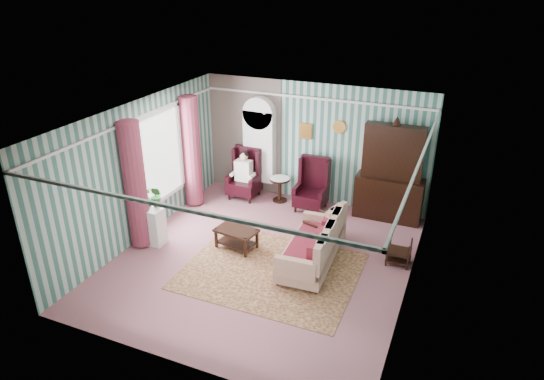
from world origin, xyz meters
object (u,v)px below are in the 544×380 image
at_px(plant_stand, 151,226).
at_px(sofa, 310,242).
at_px(floral_armchair, 324,224).
at_px(bookcase, 259,151).
at_px(wingback_left, 244,174).
at_px(nest_table, 399,251).
at_px(round_side_table, 280,190).
at_px(coffee_table, 237,239).
at_px(seated_woman, 244,175).
at_px(dresser_hutch, 391,170).
at_px(wingback_right, 311,185).

relative_size(plant_stand, sofa, 0.41).
bearing_deg(floral_armchair, bookcase, 68.33).
bearing_deg(wingback_left, nest_table, -20.85).
height_order(round_side_table, plant_stand, plant_stand).
distance_m(floral_armchair, coffee_table, 1.83).
xyz_separation_m(seated_woman, nest_table, (4.07, -1.55, -0.32)).
bearing_deg(floral_armchair, round_side_table, 62.86).
distance_m(wingback_left, coffee_table, 2.47).
height_order(dresser_hutch, coffee_table, dresser_hutch).
xyz_separation_m(bookcase, round_side_table, (0.65, -0.24, -0.82)).
xyz_separation_m(wingback_right, floral_armchair, (0.73, -1.33, -0.19)).
bearing_deg(dresser_hutch, floral_armchair, -122.33).
bearing_deg(wingback_right, seated_woman, 180.00).
bearing_deg(coffee_table, bookcase, 104.22).
relative_size(wingback_left, floral_armchair, 1.44).
bearing_deg(bookcase, sofa, -49.56).
bearing_deg(bookcase, wingback_left, -122.66).
bearing_deg(sofa, round_side_table, 30.55).
relative_size(round_side_table, coffee_table, 0.73).
height_order(wingback_left, floral_armchair, wingback_left).
bearing_deg(bookcase, dresser_hutch, -2.11).
relative_size(bookcase, seated_woman, 1.90).
relative_size(wingback_right, nest_table, 2.31).
bearing_deg(coffee_table, plant_stand, -163.86).
distance_m(bookcase, seated_woman, 0.70).
xyz_separation_m(nest_table, coffee_table, (-3.15, -0.70, -0.06)).
xyz_separation_m(seated_woman, plant_stand, (-0.80, -2.75, -0.19)).
height_order(bookcase, round_side_table, bookcase).
distance_m(nest_table, sofa, 1.73).
relative_size(sofa, coffee_table, 2.34).
relative_size(wingback_left, nest_table, 2.31).
distance_m(dresser_hutch, round_side_table, 2.75).
relative_size(round_side_table, sofa, 0.31).
relative_size(wingback_right, round_side_table, 2.08).
distance_m(wingback_left, nest_table, 4.37).
height_order(bookcase, coffee_table, bookcase).
height_order(wingback_right, plant_stand, wingback_right).
height_order(wingback_right, seated_woman, wingback_right).
bearing_deg(floral_armchair, wingback_right, 44.81).
bearing_deg(coffee_table, wingback_right, 69.76).
bearing_deg(wingback_left, round_side_table, 9.46).
bearing_deg(wingback_left, sofa, -41.99).
bearing_deg(coffee_table, round_side_table, 90.47).
bearing_deg(sofa, bookcase, 37.30).
height_order(nest_table, sofa, sofa).
bearing_deg(plant_stand, seated_woman, 73.78).
relative_size(nest_table, coffee_table, 0.65).
xyz_separation_m(nest_table, sofa, (-1.57, -0.70, 0.23)).
bearing_deg(dresser_hutch, seated_woman, -175.59).
xyz_separation_m(bookcase, coffee_table, (0.67, -2.64, -0.91)).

